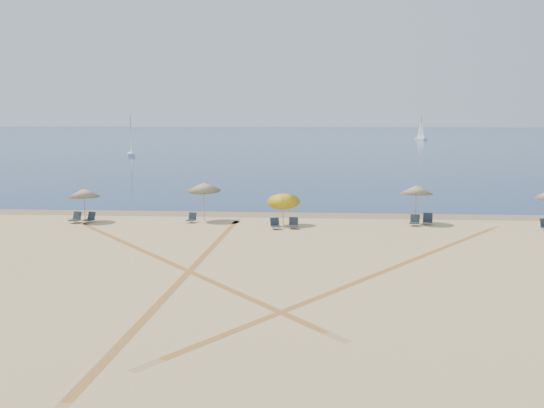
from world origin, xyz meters
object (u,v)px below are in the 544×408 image
(umbrella_1, at_px, (84,193))
(umbrella_4, at_px, (416,189))
(umbrella_2, at_px, (204,187))
(chair_8, at_px, (428,219))
(umbrella_3, at_px, (283,198))
(chair_7, at_px, (415,221))
(sailboat_0, at_px, (131,143))
(chair_6, at_px, (294,224))
(sailboat_1, at_px, (421,132))
(chair_4, at_px, (192,218))
(chair_3, at_px, (90,218))
(chair_2, at_px, (76,218))
(chair_5, at_px, (275,224))

(umbrella_1, xyz_separation_m, umbrella_4, (21.72, 0.90, 0.29))
(umbrella_2, bearing_deg, chair_8, -1.64)
(umbrella_3, xyz_separation_m, chair_7, (8.39, 0.39, -1.46))
(umbrella_3, height_order, sailboat_0, sailboat_0)
(chair_7, bearing_deg, chair_6, -155.03)
(umbrella_1, distance_m, sailboat_1, 161.76)
(chair_4, distance_m, sailboat_1, 159.69)
(chair_3, height_order, chair_8, chair_8)
(umbrella_4, xyz_separation_m, chair_2, (-22.16, -1.41, -1.90))
(umbrella_3, relative_size, chair_3, 2.80)
(chair_7, height_order, sailboat_0, sailboat_0)
(umbrella_4, relative_size, chair_3, 2.97)
(umbrella_4, relative_size, chair_6, 3.72)
(umbrella_1, distance_m, chair_4, 7.31)
(umbrella_3, xyz_separation_m, chair_4, (-6.04, 0.55, -1.49))
(umbrella_1, distance_m, umbrella_2, 7.87)
(umbrella_2, height_order, chair_7, umbrella_2)
(umbrella_3, bearing_deg, chair_6, -59.52)
(umbrella_3, relative_size, chair_8, 3.01)
(chair_4, bearing_deg, chair_8, 14.20)
(umbrella_2, distance_m, chair_5, 6.02)
(chair_4, relative_size, sailboat_1, 0.09)
(chair_3, distance_m, sailboat_1, 161.99)
(umbrella_3, distance_m, sailboat_0, 77.86)
(umbrella_2, relative_size, sailboat_1, 0.35)
(chair_7, bearing_deg, chair_2, -165.44)
(chair_5, bearing_deg, umbrella_4, -4.00)
(umbrella_4, height_order, chair_6, umbrella_4)
(umbrella_2, bearing_deg, sailboat_0, 110.40)
(chair_4, relative_size, chair_8, 0.90)
(umbrella_3, distance_m, chair_2, 13.67)
(chair_2, bearing_deg, chair_8, 21.00)
(umbrella_4, bearing_deg, chair_3, -176.58)
(chair_8, bearing_deg, umbrella_1, -167.47)
(umbrella_2, relative_size, sailboat_0, 0.37)
(umbrella_2, height_order, chair_6, umbrella_2)
(chair_6, xyz_separation_m, chair_8, (8.58, 2.15, 0.02))
(chair_4, bearing_deg, umbrella_2, 62.67)
(chair_4, distance_m, chair_6, 6.98)
(umbrella_3, bearing_deg, umbrella_4, 8.47)
(chair_4, distance_m, chair_5, 5.97)
(umbrella_2, relative_size, chair_8, 3.32)
(chair_4, bearing_deg, chair_6, -1.88)
(umbrella_4, relative_size, chair_5, 3.14)
(chair_7, bearing_deg, umbrella_1, -166.77)
(chair_2, xyz_separation_m, chair_7, (21.98, 0.52, -0.01))
(chair_7, bearing_deg, chair_4, -167.44)
(chair_2, xyz_separation_m, chair_8, (22.89, 1.08, -0.00))
(chair_2, distance_m, chair_8, 22.91)
(umbrella_3, bearing_deg, umbrella_2, 165.74)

